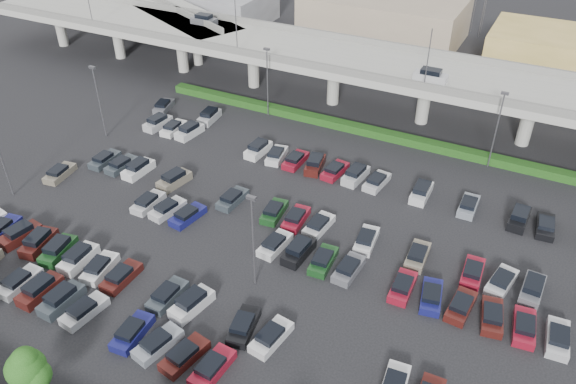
# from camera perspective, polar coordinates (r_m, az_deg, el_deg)

# --- Properties ---
(ground) EXTENTS (280.00, 280.00, 0.00)m
(ground) POSITION_cam_1_polar(r_m,az_deg,el_deg) (60.33, 0.42, -4.54)
(ground) COLOR black
(overpass) EXTENTS (150.00, 13.00, 15.80)m
(overpass) POSITION_cam_1_polar(r_m,az_deg,el_deg) (82.88, 10.45, 12.03)
(overpass) COLOR #9B9C93
(overpass) RESTS_ON ground
(on_ramp) EXTENTS (50.93, 30.13, 8.80)m
(on_ramp) POSITION_cam_1_polar(r_m,az_deg,el_deg) (116.17, -13.91, 18.14)
(on_ramp) COLOR #9B9C93
(on_ramp) RESTS_ON ground
(hedge) EXTENTS (66.00, 1.60, 1.10)m
(hedge) POSITION_cam_1_polar(r_m,az_deg,el_deg) (79.47, 8.55, 6.05)
(hedge) COLOR #133810
(hedge) RESTS_ON ground
(parked_cars) EXTENTS (63.21, 41.70, 1.67)m
(parked_cars) POSITION_cam_1_polar(r_m,az_deg,el_deg) (58.44, -2.81, -5.32)
(parked_cars) COLOR gray
(parked_cars) RESTS_ON ground
(light_poles) EXTENTS (66.90, 48.38, 10.30)m
(light_poles) POSITION_cam_1_polar(r_m,az_deg,el_deg) (59.68, -2.24, 2.34)
(light_poles) COLOR #515056
(light_poles) RESTS_ON ground
(distant_buildings) EXTENTS (138.00, 24.00, 9.00)m
(distant_buildings) POSITION_cam_1_polar(r_m,az_deg,el_deg) (109.55, 21.79, 14.01)
(distant_buildings) COLOR gray
(distant_buildings) RESTS_ON ground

